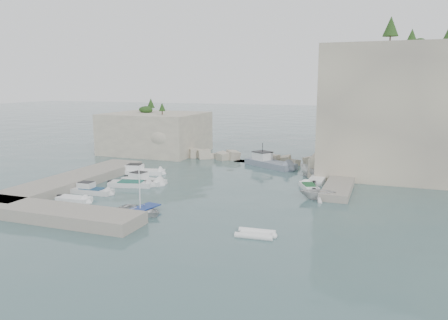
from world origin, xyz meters
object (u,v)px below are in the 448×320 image
(motorboat_d, at_px, (92,194))
(inflatable_dinghy, at_px, (255,236))
(tender_east_c, at_px, (318,181))
(rowboat, at_px, (140,214))
(motorboat_a, at_px, (141,174))
(tender_east_d, at_px, (317,178))
(work_boat, at_px, (270,167))
(motorboat_c, at_px, (131,186))
(motorboat_e, at_px, (74,202))
(tender_east_a, at_px, (317,199))
(tender_east_b, at_px, (309,189))
(motorboat_b, at_px, (144,183))

(motorboat_d, xyz_separation_m, inflatable_dinghy, (21.05, -6.80, 0.00))
(motorboat_d, bearing_deg, tender_east_c, 30.41)
(rowboat, height_order, tender_east_c, rowboat)
(motorboat_a, bearing_deg, tender_east_d, 2.93)
(tender_east_c, xyz_separation_m, tender_east_d, (-0.41, 2.13, 0.00))
(rowboat, height_order, work_boat, work_boat)
(motorboat_c, relative_size, motorboat_e, 1.45)
(motorboat_d, height_order, tender_east_a, tender_east_a)
(motorboat_d, xyz_separation_m, work_boat, (14.70, 22.45, 0.00))
(tender_east_c, bearing_deg, motorboat_a, 99.15)
(motorboat_a, relative_size, tender_east_b, 1.54)
(motorboat_d, bearing_deg, tender_east_d, 34.49)
(motorboat_b, relative_size, inflatable_dinghy, 1.85)
(motorboat_c, bearing_deg, motorboat_a, 97.58)
(motorboat_c, height_order, work_boat, work_boat)
(motorboat_c, height_order, tender_east_a, tender_east_a)
(inflatable_dinghy, distance_m, work_boat, 29.93)
(rowboat, height_order, tender_east_a, tender_east_a)
(rowboat, distance_m, tender_east_a, 18.65)
(tender_east_c, bearing_deg, tender_east_a, -171.24)
(tender_east_b, relative_size, tender_east_c, 0.79)
(motorboat_b, distance_m, work_boat, 19.84)
(motorboat_b, distance_m, tender_east_a, 21.31)
(motorboat_b, bearing_deg, tender_east_d, 37.91)
(work_boat, bearing_deg, motorboat_c, -94.55)
(motorboat_b, xyz_separation_m, inflatable_dinghy, (18.33, -13.44, 0.00))
(motorboat_b, distance_m, tender_east_b, 20.11)
(motorboat_b, xyz_separation_m, motorboat_e, (-2.25, -10.25, 0.00))
(rowboat, bearing_deg, motorboat_e, 93.51)
(rowboat, xyz_separation_m, tender_east_c, (13.66, 19.78, 0.00))
(motorboat_e, distance_m, tender_east_b, 26.15)
(tender_east_c, height_order, work_boat, work_boat)
(motorboat_c, xyz_separation_m, tender_east_c, (20.62, 10.43, 0.00))
(rowboat, bearing_deg, tender_east_a, -41.85)
(motorboat_e, xyz_separation_m, tender_east_c, (22.30, 18.61, 0.00))
(tender_east_a, bearing_deg, motorboat_a, 68.54)
(motorboat_c, bearing_deg, motorboat_e, -115.56)
(inflatable_dinghy, bearing_deg, motorboat_a, 136.32)
(inflatable_dinghy, bearing_deg, tender_east_b, 81.89)
(tender_east_d, xyz_separation_m, work_boat, (-7.65, 5.32, 0.00))
(rowboat, relative_size, inflatable_dinghy, 1.39)
(motorboat_e, distance_m, tender_east_c, 29.05)
(motorboat_e, relative_size, tender_east_d, 0.79)
(work_boat, bearing_deg, motorboat_d, -92.68)
(motorboat_d, xyz_separation_m, motorboat_e, (0.46, -3.60, 0.00))
(motorboat_d, bearing_deg, motorboat_c, 61.90)
(motorboat_c, relative_size, rowboat, 1.20)
(tender_east_a, relative_size, tender_east_c, 0.68)
(motorboat_c, bearing_deg, rowboat, -67.23)
(tender_east_a, distance_m, tender_east_c, 8.67)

